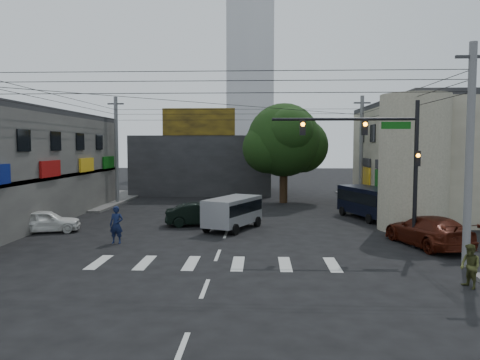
# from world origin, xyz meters

# --- Properties ---
(ground) EXTENTS (160.00, 160.00, 0.00)m
(ground) POSITION_xyz_m (0.00, 0.00, 0.00)
(ground) COLOR black
(ground) RESTS_ON ground
(sidewalk_far_left) EXTENTS (16.00, 16.00, 0.15)m
(sidewalk_far_left) POSITION_xyz_m (-18.00, 18.00, 0.07)
(sidewalk_far_left) COLOR #514F4C
(sidewalk_far_left) RESTS_ON ground
(sidewalk_far_right) EXTENTS (16.00, 16.00, 0.15)m
(sidewalk_far_right) POSITION_xyz_m (18.00, 18.00, 0.07)
(sidewalk_far_right) COLOR #514F4C
(sidewalk_far_right) RESTS_ON ground
(building_right) EXTENTS (14.00, 18.00, 8.00)m
(building_right) POSITION_xyz_m (18.00, 13.00, 4.00)
(building_right) COLOR gray
(building_right) RESTS_ON ground
(corner_column) EXTENTS (4.00, 4.00, 8.00)m
(corner_column) POSITION_xyz_m (11.00, 4.00, 4.00)
(corner_column) COLOR gray
(corner_column) RESTS_ON ground
(building_far) EXTENTS (14.00, 10.00, 6.00)m
(building_far) POSITION_xyz_m (-4.00, 26.00, 3.00)
(building_far) COLOR #232326
(building_far) RESTS_ON ground
(billboard) EXTENTS (7.00, 0.30, 2.60)m
(billboard) POSITION_xyz_m (-4.00, 21.10, 7.30)
(billboard) COLOR olive
(billboard) RESTS_ON building_far
(tower_distant) EXTENTS (9.00, 9.00, 44.00)m
(tower_distant) POSITION_xyz_m (0.00, 70.00, 22.00)
(tower_distant) COLOR silver
(tower_distant) RESTS_ON ground
(street_tree) EXTENTS (6.40, 6.40, 8.70)m
(street_tree) POSITION_xyz_m (4.00, 17.00, 5.47)
(street_tree) COLOR black
(street_tree) RESTS_ON ground
(traffic_gantry) EXTENTS (7.10, 0.35, 7.20)m
(traffic_gantry) POSITION_xyz_m (7.82, -1.00, 4.83)
(traffic_gantry) COLOR black
(traffic_gantry) RESTS_ON ground
(utility_pole_near_right) EXTENTS (0.32, 0.32, 9.20)m
(utility_pole_near_right) POSITION_xyz_m (10.50, -4.50, 4.60)
(utility_pole_near_right) COLOR #59595B
(utility_pole_near_right) RESTS_ON ground
(utility_pole_far_left) EXTENTS (0.32, 0.32, 9.20)m
(utility_pole_far_left) POSITION_xyz_m (-10.50, 16.00, 4.60)
(utility_pole_far_left) COLOR #59595B
(utility_pole_far_left) RESTS_ON ground
(utility_pole_far_right) EXTENTS (0.32, 0.32, 9.20)m
(utility_pole_far_right) POSITION_xyz_m (10.50, 16.00, 4.60)
(utility_pole_far_right) COLOR #59595B
(utility_pole_far_right) RESTS_ON ground
(dark_sedan) EXTENTS (2.84, 4.73, 1.40)m
(dark_sedan) POSITION_xyz_m (-1.85, 4.88, 0.70)
(dark_sedan) COLOR black
(dark_sedan) RESTS_ON ground
(white_compact) EXTENTS (3.79, 4.77, 1.32)m
(white_compact) POSITION_xyz_m (-10.50, 2.26, 0.66)
(white_compact) COLOR white
(white_compact) RESTS_ON ground
(maroon_sedan) EXTENTS (4.78, 6.44, 1.56)m
(maroon_sedan) POSITION_xyz_m (10.27, -0.70, 0.78)
(maroon_sedan) COLOR #431409
(maroon_sedan) RESTS_ON ground
(silver_minivan) EXTENTS (5.83, 5.17, 1.91)m
(silver_minivan) POSITION_xyz_m (0.30, 3.62, 0.96)
(silver_minivan) COLOR #97989E
(silver_minivan) RESTS_ON ground
(navy_van) EXTENTS (6.55, 5.11, 2.15)m
(navy_van) POSITION_xyz_m (9.38, 8.07, 1.08)
(navy_van) COLOR black
(navy_van) RESTS_ON ground
(traffic_officer) EXTENTS (0.76, 0.54, 1.92)m
(traffic_officer) POSITION_xyz_m (-5.44, -0.58, 0.96)
(traffic_officer) COLOR #111B3C
(traffic_officer) RESTS_ON ground
(pedestrian_olive) EXTENTS (1.08, 1.00, 1.56)m
(pedestrian_olive) POSITION_xyz_m (9.33, -7.54, 0.78)
(pedestrian_olive) COLOR #3F431F
(pedestrian_olive) RESTS_ON ground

